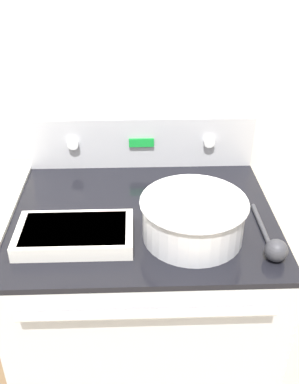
# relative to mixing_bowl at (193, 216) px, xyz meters

# --- Properties ---
(kitchen_wall) EXTENTS (8.00, 0.05, 2.50)m
(kitchen_wall) POSITION_rel_mixing_bowl_xyz_m (-0.14, 0.52, 0.27)
(kitchen_wall) COLOR silver
(kitchen_wall) RESTS_ON ground_plane
(stove_range) EXTENTS (0.82, 0.72, 0.91)m
(stove_range) POSITION_rel_mixing_bowl_xyz_m (-0.14, 0.14, -0.52)
(stove_range) COLOR #BCBCC1
(stove_range) RESTS_ON ground_plane
(control_panel) EXTENTS (0.82, 0.07, 0.19)m
(control_panel) POSITION_rel_mixing_bowl_xyz_m (-0.14, 0.45, 0.02)
(control_panel) COLOR #BCBCC1
(control_panel) RESTS_ON stove_range
(mixing_bowl) EXTENTS (0.31, 0.31, 0.12)m
(mixing_bowl) POSITION_rel_mixing_bowl_xyz_m (0.00, 0.00, 0.00)
(mixing_bowl) COLOR silver
(mixing_bowl) RESTS_ON stove_range
(casserole_dish) EXTENTS (0.33, 0.19, 0.05)m
(casserole_dish) POSITION_rel_mixing_bowl_xyz_m (-0.34, -0.01, -0.04)
(casserole_dish) COLOR silver
(casserole_dish) RESTS_ON stove_range
(ladle) EXTENTS (0.06, 0.29, 0.06)m
(ladle) POSITION_rel_mixing_bowl_xyz_m (0.21, -0.09, -0.04)
(ladle) COLOR #333338
(ladle) RESTS_ON stove_range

